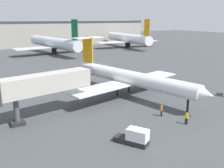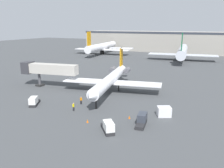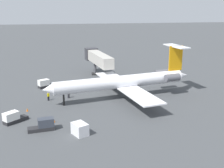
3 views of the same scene
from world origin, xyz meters
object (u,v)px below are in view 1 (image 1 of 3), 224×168
at_px(regional_jet, 127,77).
at_px(baggage_tug_trailing, 135,137).
at_px(ground_crew_loader, 186,118).
at_px(parked_airliner_centre, 128,38).
at_px(parked_airliner_west_mid, 54,43).
at_px(jet_bridge, 31,86).
at_px(ground_crew_marshaller, 161,110).

bearing_deg(regional_jet, baggage_tug_trailing, -120.62).
relative_size(ground_crew_loader, parked_airliner_centre, 0.04).
distance_m(ground_crew_loader, baggage_tug_trailing, 9.42).
distance_m(regional_jet, parked_airliner_west_mid, 62.56).
relative_size(baggage_tug_trailing, parked_airliner_centre, 0.11).
bearing_deg(ground_crew_loader, baggage_tug_trailing, -172.70).
bearing_deg(jet_bridge, baggage_tug_trailing, -57.64).
distance_m(regional_jet, jet_bridge, 18.52).
bearing_deg(parked_airliner_west_mid, baggage_tug_trailing, -101.40).
distance_m(jet_bridge, baggage_tug_trailing, 15.87).
relative_size(jet_bridge, ground_crew_marshaller, 9.58).
bearing_deg(regional_jet, parked_airliner_west_mid, 84.46).
bearing_deg(jet_bridge, ground_crew_loader, -33.80).
distance_m(jet_bridge, parked_airliner_west_mid, 70.29).
bearing_deg(ground_crew_marshaller, jet_bridge, 154.95).
xyz_separation_m(jet_bridge, ground_crew_loader, (17.55, -11.75, -4.10)).
height_order(jet_bridge, ground_crew_marshaller, jet_bridge).
distance_m(ground_crew_loader, parked_airliner_centre, 94.02).
distance_m(regional_jet, baggage_tug_trailing, 19.58).
bearing_deg(parked_airliner_centre, parked_airliner_west_mid, -173.04).
xyz_separation_m(ground_crew_marshaller, parked_airliner_west_mid, (7.53, 73.77, 3.52)).
bearing_deg(parked_airliner_west_mid, regional_jet, -95.54).
distance_m(jet_bridge, ground_crew_marshaller, 18.77).
relative_size(jet_bridge, parked_airliner_centre, 0.43).
bearing_deg(parked_airliner_centre, jet_bridge, -131.51).
height_order(ground_crew_loader, baggage_tug_trailing, baggage_tug_trailing).
height_order(regional_jet, ground_crew_loader, regional_jet).
bearing_deg(parked_airliner_west_mid, jet_bridge, -110.07).
relative_size(jet_bridge, baggage_tug_trailing, 3.89).
bearing_deg(baggage_tug_trailing, jet_bridge, 122.36).
bearing_deg(jet_bridge, parked_airliner_west_mid, 69.93).
bearing_deg(ground_crew_marshaller, parked_airliner_centre, 59.63).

